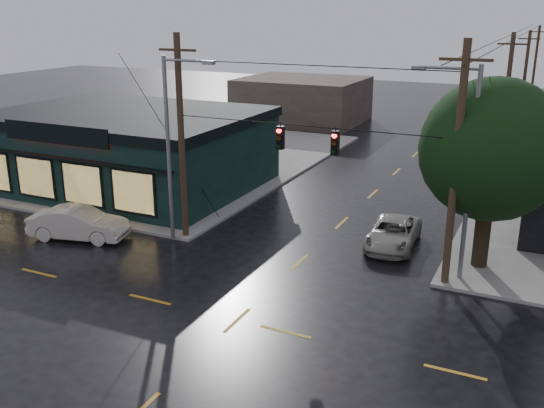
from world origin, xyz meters
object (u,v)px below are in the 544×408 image
at_px(utility_pole_ne, 444,285).
at_px(suv_silver, 393,233).
at_px(corner_tree, 492,150).
at_px(utility_pole_nw, 186,237).
at_px(sedan_cream, 78,223).

distance_m(utility_pole_ne, suv_silver, 4.66).
height_order(corner_tree, utility_pole_nw, corner_tree).
xyz_separation_m(sedan_cream, suv_silver, (14.68, 5.84, -0.15)).
height_order(utility_pole_nw, sedan_cream, utility_pole_nw).
relative_size(corner_tree, utility_pole_nw, 0.83).
distance_m(corner_tree, sedan_cream, 20.05).
height_order(corner_tree, sedan_cream, corner_tree).
bearing_deg(corner_tree, suv_silver, 167.12).
xyz_separation_m(corner_tree, sedan_cream, (-18.89, -4.87, -4.64)).
relative_size(corner_tree, sedan_cream, 1.69).
xyz_separation_m(corner_tree, utility_pole_nw, (-14.08, -2.42, -5.46)).
distance_m(corner_tree, utility_pole_ne, 6.07).
height_order(utility_pole_nw, utility_pole_ne, same).
bearing_deg(utility_pole_ne, suv_silver, 132.77).
distance_m(sedan_cream, suv_silver, 15.80).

